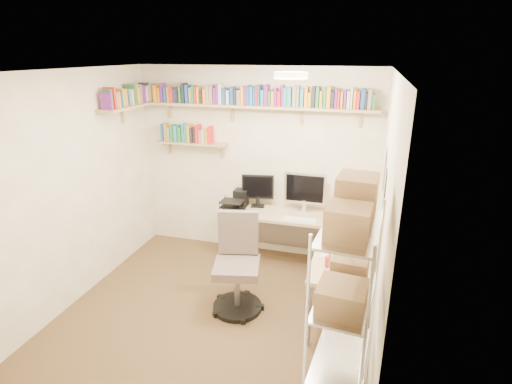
% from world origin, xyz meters
% --- Properties ---
extents(ground, '(3.20, 3.20, 0.00)m').
position_xyz_m(ground, '(0.00, 0.00, 0.00)').
color(ground, '#4B3320').
rests_on(ground, ground).
extents(room_shell, '(3.24, 3.04, 2.52)m').
position_xyz_m(room_shell, '(0.00, 0.00, 1.55)').
color(room_shell, beige).
rests_on(room_shell, ground).
extents(wall_shelves, '(3.12, 1.09, 0.80)m').
position_xyz_m(wall_shelves, '(-0.42, 1.30, 2.03)').
color(wall_shelves, tan).
rests_on(wall_shelves, ground).
extents(corner_desk, '(1.88, 1.83, 1.22)m').
position_xyz_m(corner_desk, '(0.69, 0.98, 0.70)').
color(corner_desk, tan).
rests_on(corner_desk, ground).
extents(office_chair, '(0.57, 0.57, 1.06)m').
position_xyz_m(office_chair, '(0.19, 0.13, 0.45)').
color(office_chair, black).
rests_on(office_chair, ground).
extents(wire_rack, '(0.43, 0.77, 1.92)m').
position_xyz_m(wire_rack, '(1.36, -1.09, 1.34)').
color(wire_rack, silver).
rests_on(wire_rack, ground).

